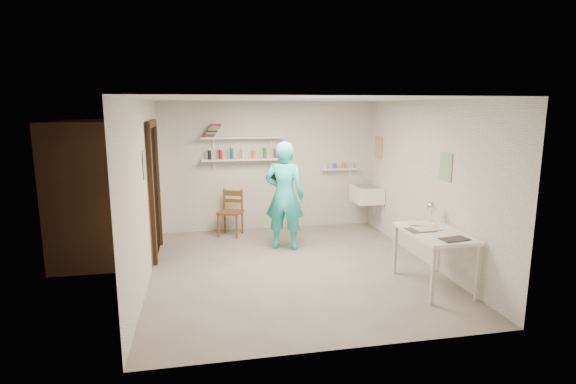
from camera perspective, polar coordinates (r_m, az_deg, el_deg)
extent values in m
cube|color=slate|center=(6.59, 0.68, -9.73)|extent=(4.00, 4.50, 0.02)
cube|color=silver|center=(6.17, 0.73, 11.79)|extent=(4.00, 4.50, 0.02)
cube|color=silver|center=(8.47, -2.43, 3.32)|extent=(4.00, 0.02, 2.40)
cube|color=silver|center=(4.14, 7.15, -4.76)|extent=(4.00, 0.02, 2.40)
cube|color=silver|center=(6.19, -17.83, 0.01)|extent=(0.02, 4.50, 2.40)
cube|color=silver|center=(6.96, 17.12, 1.21)|extent=(0.02, 4.50, 2.40)
cube|color=black|center=(7.25, -16.66, -0.01)|extent=(0.02, 0.90, 2.00)
cube|color=brown|center=(7.34, -22.20, 0.17)|extent=(1.40, 1.50, 2.10)
cube|color=brown|center=(7.13, -16.96, 8.31)|extent=(0.06, 1.05, 0.10)
cube|color=brown|center=(6.76, -16.88, -0.79)|extent=(0.06, 0.10, 2.00)
cube|color=brown|center=(7.74, -16.17, 0.68)|extent=(0.06, 0.10, 2.00)
cube|color=white|center=(8.26, -5.74, 4.13)|extent=(1.50, 0.22, 0.03)
cube|color=white|center=(8.23, -5.79, 6.90)|extent=(1.50, 0.22, 0.03)
cube|color=white|center=(8.70, 6.50, 2.93)|extent=(0.70, 0.14, 0.03)
cube|color=#334C7F|center=(6.18, -17.77, 3.29)|extent=(0.01, 0.28, 0.36)
cube|color=#995933|center=(8.52, 11.42, 5.53)|extent=(0.01, 0.34, 0.42)
cube|color=#3F724C|center=(6.44, 19.39, 3.02)|extent=(0.01, 0.30, 0.38)
cube|color=white|center=(8.46, 9.98, -0.27)|extent=(0.48, 0.60, 0.30)
imported|color=#2ACED2|center=(7.25, -0.44, -0.48)|extent=(0.76, 0.65, 1.77)
cylinder|color=#C8B988|center=(7.38, -1.41, 2.03)|extent=(0.30, 0.16, 0.32)
cube|color=brown|center=(8.15, -7.35, -2.57)|extent=(0.52, 0.51, 0.86)
cube|color=white|center=(6.14, 18.00, -8.11)|extent=(0.67, 1.11, 0.74)
sphere|color=silver|center=(6.44, 17.83, -1.76)|extent=(0.14, 0.14, 0.14)
cylinder|color=black|center=(8.22, -9.93, 4.69)|extent=(0.06, 0.06, 0.17)
cylinder|color=red|center=(8.23, -8.54, 4.74)|extent=(0.06, 0.06, 0.17)
cylinder|color=blue|center=(8.24, -7.14, 4.78)|extent=(0.06, 0.06, 0.17)
cylinder|color=white|center=(8.25, -5.75, 4.82)|extent=(0.06, 0.06, 0.17)
cylinder|color=orange|center=(8.27, -4.37, 4.86)|extent=(0.06, 0.06, 0.17)
cylinder|color=#268C3F|center=(8.30, -2.99, 4.90)|extent=(0.06, 0.06, 0.17)
cylinder|color=#8C268C|center=(8.33, -1.63, 4.93)|extent=(0.06, 0.06, 0.17)
cube|color=red|center=(8.19, -10.01, 6.98)|extent=(0.18, 0.14, 0.03)
cube|color=#1933A5|center=(8.19, -9.87, 7.18)|extent=(0.18, 0.14, 0.03)
cube|color=orange|center=(8.19, -9.74, 7.38)|extent=(0.18, 0.14, 0.03)
cube|color=black|center=(8.19, -9.61, 7.58)|extent=(0.18, 0.14, 0.03)
cube|color=yellow|center=(8.19, -9.47, 7.78)|extent=(0.18, 0.14, 0.03)
cube|color=#338C4C|center=(8.19, -9.34, 7.98)|extent=(0.18, 0.14, 0.03)
cube|color=#8C3F8C|center=(8.19, -9.20, 8.18)|extent=(0.18, 0.14, 0.03)
cube|color=red|center=(8.18, -9.06, 8.38)|extent=(0.18, 0.14, 0.03)
cylinder|color=silver|center=(8.63, 5.20, 3.29)|extent=(0.07, 0.07, 0.09)
cylinder|color=#335999|center=(8.67, 6.07, 3.31)|extent=(0.07, 0.07, 0.09)
cylinder|color=orange|center=(8.71, 6.94, 3.33)|extent=(0.07, 0.07, 0.09)
cylinder|color=#999999|center=(8.76, 7.79, 3.34)|extent=(0.07, 0.07, 0.09)
cube|color=silver|center=(6.03, 18.21, -4.76)|extent=(0.30, 0.22, 0.00)
cube|color=#4C4742|center=(6.03, 18.21, -4.73)|extent=(0.30, 0.22, 0.00)
cube|color=beige|center=(6.03, 18.21, -4.69)|extent=(0.30, 0.22, 0.00)
cube|color=#383330|center=(6.03, 18.22, -4.65)|extent=(0.30, 0.22, 0.00)
cube|color=silver|center=(6.03, 18.22, -4.62)|extent=(0.30, 0.22, 0.00)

